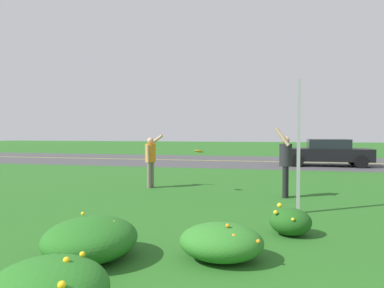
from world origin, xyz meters
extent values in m
plane|color=#26601E|center=(0.00, 10.48, 0.00)|extent=(120.00, 120.00, 0.00)
cube|color=#424244|center=(0.00, 20.96, 0.00)|extent=(120.00, 9.90, 0.01)
cube|color=yellow|center=(0.00, 20.96, 0.01)|extent=(120.00, 0.16, 0.00)
ellipsoid|color=#2D7526|center=(-0.18, 3.36, 0.26)|extent=(1.19, 0.98, 0.52)
sphere|color=orange|center=(0.12, 3.66, 0.31)|extent=(0.09, 0.09, 0.09)
sphere|color=orange|center=(0.04, 3.13, 0.38)|extent=(0.07, 0.07, 0.07)
sphere|color=orange|center=(-0.07, 3.23, 0.53)|extent=(0.06, 0.06, 0.06)
sphere|color=orange|center=(0.07, 3.18, 0.36)|extent=(0.07, 0.07, 0.07)
sphere|color=orange|center=(0.34, 3.18, 0.36)|extent=(0.05, 0.05, 0.05)
sphere|color=orange|center=(0.03, 3.09, 0.43)|extent=(0.06, 0.06, 0.06)
sphere|color=orange|center=(0.03, 3.20, 0.36)|extent=(0.09, 0.09, 0.09)
sphere|color=yellow|center=(-1.80, 1.72, 0.41)|extent=(0.06, 0.06, 0.06)
sphere|color=yellow|center=(-1.36, 1.42, 0.58)|extent=(0.06, 0.06, 0.06)
sphere|color=yellow|center=(-1.14, 1.17, 0.45)|extent=(0.06, 0.06, 0.06)
sphere|color=yellow|center=(-1.36, 1.70, 0.55)|extent=(0.06, 0.06, 0.06)
sphere|color=yellow|center=(-1.18, 1.08, 0.51)|extent=(0.07, 0.07, 0.07)
ellipsoid|color=#1E5619|center=(0.82, 4.85, 0.24)|extent=(0.72, 0.67, 0.47)
sphere|color=yellow|center=(0.56, 4.68, 0.42)|extent=(0.07, 0.07, 0.07)
sphere|color=yellow|center=(0.63, 4.96, 0.49)|extent=(0.09, 0.09, 0.09)
sphere|color=yellow|center=(0.54, 5.03, 0.32)|extent=(0.05, 0.05, 0.05)
sphere|color=yellow|center=(0.69, 4.91, 0.41)|extent=(0.06, 0.06, 0.06)
sphere|color=yellow|center=(0.96, 4.92, 0.27)|extent=(0.06, 0.06, 0.06)
sphere|color=yellow|center=(0.84, 4.55, 0.35)|extent=(0.06, 0.06, 0.06)
ellipsoid|color=#23661E|center=(-1.97, 2.96, 0.29)|extent=(1.29, 1.42, 0.59)
sphere|color=yellow|center=(-2.17, 3.10, 0.61)|extent=(0.05, 0.05, 0.05)
sphere|color=yellow|center=(-1.96, 3.36, 0.39)|extent=(0.08, 0.08, 0.08)
sphere|color=yellow|center=(-1.65, 3.03, 0.52)|extent=(0.07, 0.07, 0.07)
cube|color=#93969B|center=(1.05, 6.66, 1.49)|extent=(0.07, 0.10, 2.97)
cylinder|color=orange|center=(-3.41, 9.37, 1.14)|extent=(0.34, 0.34, 0.59)
sphere|color=tan|center=(-3.41, 9.37, 1.53)|extent=(0.21, 0.21, 0.21)
cylinder|color=#726B5B|center=(-3.40, 9.46, 0.42)|extent=(0.14, 0.14, 0.84)
cylinder|color=#726B5B|center=(-3.43, 9.29, 0.42)|extent=(0.14, 0.14, 0.84)
cylinder|color=tan|center=(-3.28, 9.55, 1.55)|extent=(0.52, 0.18, 0.38)
cylinder|color=tan|center=(-3.43, 9.17, 1.12)|extent=(0.13, 0.11, 0.56)
cylinder|color=#232328|center=(0.83, 8.57, 1.18)|extent=(0.34, 0.34, 0.62)
sphere|color=tan|center=(0.83, 8.57, 1.59)|extent=(0.21, 0.21, 0.21)
cylinder|color=black|center=(0.81, 8.48, 0.43)|extent=(0.14, 0.14, 0.87)
cylinder|color=black|center=(0.84, 8.65, 0.43)|extent=(0.14, 0.14, 0.87)
cylinder|color=tan|center=(0.72, 8.39, 1.68)|extent=(0.42, 0.17, 0.52)
cylinder|color=tan|center=(0.84, 8.76, 1.16)|extent=(0.13, 0.11, 0.58)
cylinder|color=orange|center=(-1.68, 8.86, 1.24)|extent=(0.28, 0.27, 0.11)
torus|color=orange|center=(-1.68, 8.86, 1.23)|extent=(0.28, 0.27, 0.12)
cube|color=black|center=(3.21, 18.73, 0.62)|extent=(4.50, 1.82, 0.66)
cube|color=black|center=(3.31, 18.73, 1.19)|extent=(2.10, 1.64, 0.52)
cylinder|color=black|center=(1.66, 17.84, 0.33)|extent=(0.66, 0.22, 0.66)
cylinder|color=black|center=(1.66, 19.62, 0.33)|extent=(0.66, 0.22, 0.66)
cylinder|color=black|center=(4.76, 17.84, 0.33)|extent=(0.66, 0.22, 0.66)
cylinder|color=black|center=(4.76, 19.62, 0.33)|extent=(0.66, 0.22, 0.66)
camera|label=1|loc=(0.56, -1.52, 1.78)|focal=33.20mm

